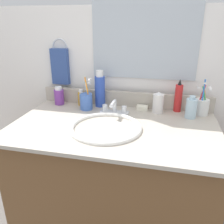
{
  "coord_description": "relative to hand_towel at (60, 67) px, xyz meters",
  "views": [
    {
      "loc": [
        0.23,
        -1.04,
        1.21
      ],
      "look_at": [
        -0.01,
        0.0,
        0.8
      ],
      "focal_mm": 37.32,
      "sensor_mm": 36.0,
      "label": 1
    }
  ],
  "objects": [
    {
      "name": "vanity_cabinet",
      "position": [
        0.42,
        -0.32,
        -0.59
      ],
      "size": [
        0.99,
        0.56,
        0.71
      ],
      "primitive_type": "cube",
      "color": "brown",
      "rests_on": "ground_plane"
    },
    {
      "name": "countertop",
      "position": [
        0.42,
        -0.32,
        -0.23
      ],
      "size": [
        1.03,
        0.61,
        0.02
      ],
      "primitive_type": "cube",
      "color": "#B2A899",
      "rests_on": "vanity_cabinet"
    },
    {
      "name": "backsplash",
      "position": [
        0.42,
        -0.02,
        -0.17
      ],
      "size": [
        1.03,
        0.02,
        0.09
      ],
      "primitive_type": "cube",
      "color": "#B2A899",
      "rests_on": "countertop"
    },
    {
      "name": "back_wall",
      "position": [
        0.42,
        0.04,
        -0.3
      ],
      "size": [
        2.13,
        0.04,
        1.3
      ],
      "primitive_type": "cube",
      "color": "white",
      "rests_on": "ground_plane"
    },
    {
      "name": "mirror_panel",
      "position": [
        0.52,
        0.02,
        0.23
      ],
      "size": [
        0.6,
        0.01,
        0.56
      ],
      "primitive_type": "cube",
      "color": "#B2BCC6"
    },
    {
      "name": "towel_ring",
      "position": [
        0.0,
        0.02,
        0.12
      ],
      "size": [
        0.1,
        0.01,
        0.1
      ],
      "primitive_type": "torus",
      "rotation": [
        1.57,
        0.0,
        0.0
      ],
      "color": "silver"
    },
    {
      "name": "hand_towel",
      "position": [
        0.0,
        0.0,
        0.0
      ],
      "size": [
        0.11,
        0.04,
        0.22
      ],
      "primitive_type": "cube",
      "color": "#334C8C"
    },
    {
      "name": "sink_basin",
      "position": [
        0.38,
        -0.36,
        -0.25
      ],
      "size": [
        0.36,
        0.36,
        0.11
      ],
      "color": "white",
      "rests_on": "countertop"
    },
    {
      "name": "faucet",
      "position": [
        0.38,
        -0.17,
        -0.19
      ],
      "size": [
        0.16,
        0.1,
        0.08
      ],
      "color": "silver",
      "rests_on": "countertop"
    },
    {
      "name": "bottle_spray_red",
      "position": [
        0.73,
        -0.04,
        -0.14
      ],
      "size": [
        0.04,
        0.04,
        0.19
      ],
      "color": "red",
      "rests_on": "countertop"
    },
    {
      "name": "bottle_shampoo_blue",
      "position": [
        0.27,
        -0.06,
        -0.12
      ],
      "size": [
        0.06,
        0.06,
        0.22
      ],
      "color": "#2D4CB2",
      "rests_on": "countertop"
    },
    {
      "name": "bottle_gel_clear",
      "position": [
        0.8,
        -0.13,
        -0.16
      ],
      "size": [
        0.06,
        0.06,
        0.12
      ],
      "color": "silver",
      "rests_on": "countertop"
    },
    {
      "name": "bottle_lotion_white",
      "position": [
        0.62,
        -0.09,
        -0.16
      ],
      "size": [
        0.06,
        0.06,
        0.12
      ],
      "color": "white",
      "rests_on": "countertop"
    },
    {
      "name": "bottle_oil_amber",
      "position": [
        0.16,
        -0.07,
        -0.18
      ],
      "size": [
        0.04,
        0.04,
        0.1
      ],
      "color": "gold",
      "rests_on": "countertop"
    },
    {
      "name": "bottle_cream_purple",
      "position": [
        0.01,
        -0.08,
        -0.17
      ],
      "size": [
        0.06,
        0.06,
        0.11
      ],
      "color": "#7A3899",
      "rests_on": "countertop"
    },
    {
      "name": "cup_white_ceramic",
      "position": [
        0.86,
        -0.06,
        -0.17
      ],
      "size": [
        0.08,
        0.08,
        0.2
      ],
      "color": "white",
      "rests_on": "countertop"
    },
    {
      "name": "cup_blue_plastic",
      "position": [
        0.21,
        -0.13,
        -0.17
      ],
      "size": [
        0.07,
        0.07,
        0.19
      ],
      "color": "#3F66B7",
      "rests_on": "countertop"
    },
    {
      "name": "soap_bar",
      "position": [
        0.53,
        -0.06,
        -0.21
      ],
      "size": [
        0.06,
        0.04,
        0.02
      ],
      "primitive_type": "cube",
      "color": "white",
      "rests_on": "countertop"
    }
  ]
}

